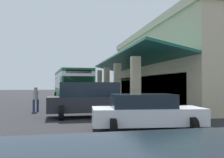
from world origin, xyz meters
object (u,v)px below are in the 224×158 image
object	(u,v)px
parked_suv_charcoal	(90,99)
parked_sedan_white	(146,112)
transit_bus	(71,84)
potted_palm	(131,100)
pedestrian	(36,98)

from	to	relation	value
parked_suv_charcoal	parked_sedan_white	xyz separation A→B (m)	(4.65, 1.80, -0.27)
transit_bus	parked_sedan_white	bearing A→B (deg)	9.73
transit_bus	potted_palm	distance (m)	6.67
transit_bus	pedestrian	size ratio (longest dim) A/B	6.78
parked_suv_charcoal	potted_palm	size ratio (longest dim) A/B	2.02
parked_sedan_white	pedestrian	xyz separation A→B (m)	(-7.93, -5.10, 0.19)
transit_bus	parked_suv_charcoal	distance (m)	10.50
parked_sedan_white	potted_palm	size ratio (longest dim) A/B	1.88
transit_bus	pedestrian	distance (m)	7.64
parked_sedan_white	pedestrian	distance (m)	9.44
transit_bus	pedestrian	world-z (taller)	transit_bus
parked_suv_charcoal	potted_palm	world-z (taller)	potted_palm
pedestrian	parked_suv_charcoal	bearing A→B (deg)	45.20
parked_suv_charcoal	pedestrian	bearing A→B (deg)	-134.80
parked_sedan_white	pedestrian	world-z (taller)	pedestrian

